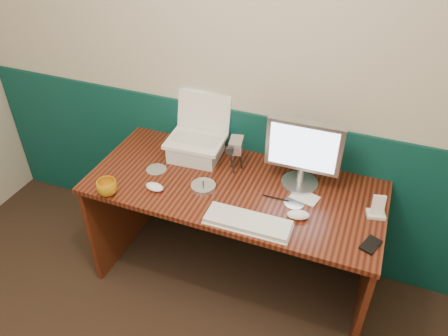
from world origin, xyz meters
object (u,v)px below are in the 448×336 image
at_px(keyboard, 248,222).
at_px(mug, 107,187).
at_px(laptop, 195,123).
at_px(monitor, 303,155).
at_px(desk, 233,235).
at_px(camcorder, 236,155).

bearing_deg(keyboard, mug, -177.16).
relative_size(laptop, mug, 2.99).
height_order(monitor, mug, monitor).
relative_size(desk, keyboard, 3.82).
bearing_deg(keyboard, monitor, 67.30).
relative_size(monitor, keyboard, 0.93).
bearing_deg(laptop, desk, -33.80).
bearing_deg(desk, keyboard, -57.21).
relative_size(desk, mug, 14.76).
bearing_deg(keyboard, laptop, 136.41).
bearing_deg(camcorder, monitor, -11.39).
distance_m(laptop, camcorder, 0.30).
bearing_deg(keyboard, desk, 121.89).
xyz_separation_m(mug, camcorder, (0.56, 0.45, 0.06)).
xyz_separation_m(desk, camcorder, (-0.04, 0.14, 0.47)).
distance_m(monitor, mug, 1.04).
relative_size(laptop, camcorder, 1.62).
xyz_separation_m(desk, monitor, (0.33, 0.14, 0.57)).
xyz_separation_m(laptop, mug, (-0.29, -0.49, -0.19)).
bearing_deg(camcorder, keyboard, -73.80).
relative_size(mug, camcorder, 0.54).
height_order(monitor, keyboard, monitor).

